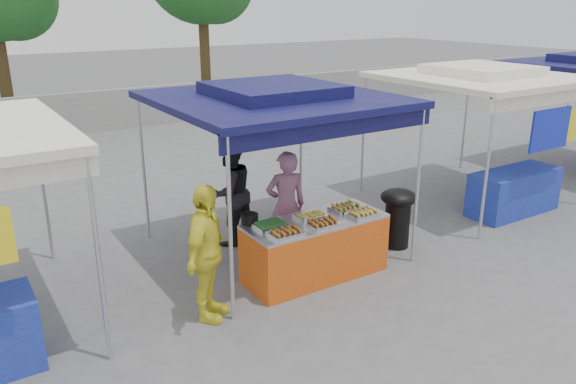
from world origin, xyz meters
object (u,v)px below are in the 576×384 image
wok_burner (398,213)px  vendor_woman (286,206)px  helper_man (230,192)px  cooking_pot (250,219)px  vendor_table (315,248)px  customer_person (207,254)px

wok_burner → vendor_woman: size_ratio=0.57×
helper_man → cooking_pot: bearing=61.2°
wok_burner → vendor_table: bearing=171.5°
cooking_pot → vendor_woman: (0.80, 0.35, -0.09)m
wok_burner → vendor_woman: vendor_woman is taller
customer_person → wok_burner: bearing=-39.3°
vendor_woman → helper_man: bearing=-49.5°
vendor_table → helper_man: helper_man is taller
wok_burner → customer_person: bearing=172.6°
vendor_table → vendor_woman: size_ratio=1.20×
vendor_table → helper_man: (-0.45, 1.68, 0.42)m
helper_man → customer_person: (-1.28, -1.89, 0.01)m
vendor_woman → customer_person: 1.95m
vendor_woman → customer_person: customer_person is taller
wok_burner → customer_person: customer_person is taller
cooking_pot → vendor_woman: vendor_woman is taller
vendor_woman → helper_man: 1.05m
vendor_table → customer_person: customer_person is taller
vendor_table → cooking_pot: cooking_pot is taller
cooking_pot → customer_person: 1.08m
vendor_table → wok_burner: wok_burner is taller
cooking_pot → wok_burner: 2.53m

